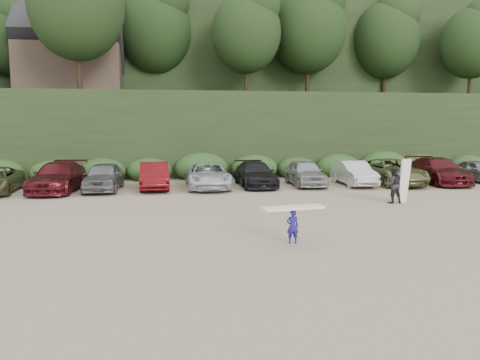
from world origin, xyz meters
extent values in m
plane|color=tan|center=(0.00, 0.00, 0.00)|extent=(120.00, 120.00, 0.00)
cube|color=black|center=(0.00, 22.00, 3.00)|extent=(80.00, 14.00, 6.00)
cube|color=black|center=(0.00, 40.00, 8.00)|extent=(90.00, 30.00, 16.00)
ellipsoid|color=black|center=(0.00, 22.00, 11.00)|extent=(66.00, 12.00, 10.00)
cube|color=#2B491E|center=(-0.55, 14.50, 0.60)|extent=(46.20, 2.00, 1.20)
cube|color=brown|center=(-12.00, 24.00, 8.00)|extent=(8.00, 6.00, 4.00)
imported|color=#4F1218|center=(-10.58, 9.95, 0.81)|extent=(2.75, 5.79, 1.63)
imported|color=slate|center=(-8.14, 9.91, 0.80)|extent=(2.10, 4.77, 1.60)
imported|color=maroon|center=(-5.32, 10.09, 0.77)|extent=(1.70, 4.68, 1.53)
imported|color=silver|center=(-2.23, 9.92, 0.74)|extent=(2.57, 5.39, 1.48)
imported|color=black|center=(0.66, 10.22, 0.73)|extent=(2.08, 5.05, 1.46)
imported|color=#9C9DA1|center=(3.73, 10.06, 0.79)|extent=(2.05, 4.72, 1.58)
imported|color=silver|center=(6.72, 9.73, 0.74)|extent=(1.74, 4.55, 1.48)
imported|color=olive|center=(9.20, 9.70, 0.79)|extent=(2.72, 5.71, 1.57)
imported|color=#4D1116|center=(12.29, 9.62, 0.81)|extent=(2.68, 5.73, 1.62)
imported|color=slate|center=(15.34, 9.85, 0.72)|extent=(1.87, 4.30, 1.44)
imported|color=navy|center=(-0.83, -3.15, 0.54)|extent=(0.40, 0.26, 1.09)
cube|color=white|center=(-0.83, -3.15, 1.15)|extent=(2.04, 0.82, 0.08)
imported|color=black|center=(5.95, 3.31, 0.89)|extent=(0.87, 0.68, 1.79)
cube|color=white|center=(6.51, 3.31, 1.06)|extent=(0.66, 0.49, 2.11)
camera|label=1|loc=(-4.88, -17.20, 3.82)|focal=35.00mm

